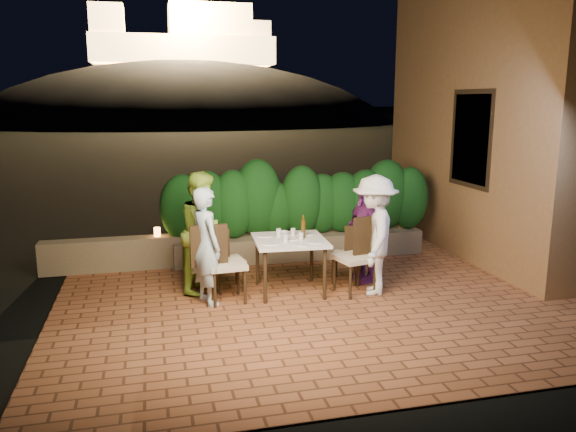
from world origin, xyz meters
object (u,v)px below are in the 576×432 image
object	(u,v)px
diner_blue	(206,246)
diner_purple	(365,232)
chair_left_front	(226,263)
parapet_lamp	(157,232)
beer_bottle	(303,226)
chair_left_back	(228,259)
chair_right_back	(346,254)
dining_table	(290,265)
chair_right_front	(355,256)
bowl	(283,233)
diner_green	(204,232)
diner_white	(374,235)

from	to	relation	value
diner_blue	diner_purple	size ratio (longest dim) A/B	1.04
chair_left_front	parapet_lamp	distance (m)	1.99
beer_bottle	chair_left_back	bearing A→B (deg)	167.35
chair_left_back	chair_right_back	distance (m)	1.71
diner_blue	diner_purple	world-z (taller)	diner_blue
dining_table	chair_left_front	xyz separation A→B (m)	(-0.90, -0.16, 0.15)
diner_blue	chair_left_back	bearing A→B (deg)	-57.25
chair_right_front	chair_right_back	size ratio (longest dim) A/B	1.26
chair_right_front	parapet_lamp	size ratio (longest dim) A/B	7.54
diner_blue	dining_table	bearing A→B (deg)	-101.64
bowl	diner_green	world-z (taller)	diner_green
chair_right_front	diner_green	distance (m)	2.10
chair_left_back	diner_white	xyz separation A→B (m)	(1.92, -0.59, 0.38)
chair_right_back	diner_green	distance (m)	2.07
diner_green	parapet_lamp	xyz separation A→B (m)	(-0.62, 1.28, -0.26)
dining_table	diner_white	distance (m)	1.23
chair_right_back	parapet_lamp	xyz separation A→B (m)	(-2.64, 1.40, 0.15)
chair_left_back	diner_green	size ratio (longest dim) A/B	0.53
diner_blue	diner_green	xyz separation A→B (m)	(0.02, 0.53, 0.06)
diner_green	diner_purple	distance (m)	2.30
chair_left_front	diner_white	size ratio (longest dim) A/B	0.64
diner_white	parapet_lamp	distance (m)	3.46
chair_left_front	diner_green	xyz separation A→B (m)	(-0.23, 0.52, 0.31)
diner_green	chair_left_back	bearing A→B (deg)	-76.25
beer_bottle	diner_blue	distance (m)	1.37
bowl	chair_right_front	world-z (taller)	chair_right_front
bowl	diner_blue	distance (m)	1.21
beer_bottle	chair_right_back	bearing A→B (deg)	14.91
diner_green	diner_white	size ratio (longest dim) A/B	1.02
chair_left_front	diner_green	bearing A→B (deg)	109.88
chair_left_back	diner_green	world-z (taller)	diner_green
chair_right_back	diner_blue	world-z (taller)	diner_blue
bowl	parapet_lamp	size ratio (longest dim) A/B	1.16
dining_table	parapet_lamp	distance (m)	2.40
chair_right_back	diner_green	bearing A→B (deg)	24.51
chair_left_back	chair_right_front	bearing A→B (deg)	-26.89
chair_left_back	diner_green	xyz separation A→B (m)	(-0.32, 0.08, 0.39)
chair_right_front	parapet_lamp	bearing A→B (deg)	-49.57
parapet_lamp	chair_right_back	bearing A→B (deg)	-28.00
bowl	diner_white	world-z (taller)	diner_white
chair_left_front	chair_left_back	world-z (taller)	chair_left_front
dining_table	bowl	distance (m)	0.49
bowl	parapet_lamp	xyz separation A→B (m)	(-1.72, 1.34, -0.20)
diner_purple	chair_left_back	bearing A→B (deg)	-100.14
dining_table	parapet_lamp	world-z (taller)	dining_table
diner_blue	parapet_lamp	size ratio (longest dim) A/B	10.97
dining_table	chair_left_front	distance (m)	0.92
chair_left_front	diner_blue	size ratio (longest dim) A/B	0.68
bowl	parapet_lamp	distance (m)	2.18
bowl	diner_purple	distance (m)	1.20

